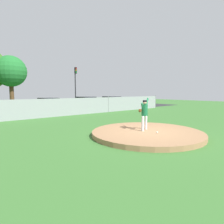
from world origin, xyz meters
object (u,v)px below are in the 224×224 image
(baseball, at_px, (157,132))
(parked_car_white, at_px, (112,102))
(pitcher_youth, at_px, (144,112))
(parked_car_teal, at_px, (49,105))
(traffic_light_far, at_px, (76,80))
(parked_car_silver, at_px, (86,103))

(baseball, distance_m, parked_car_white, 18.03)
(pitcher_youth, bearing_deg, parked_car_teal, 87.48)
(pitcher_youth, bearing_deg, traffic_light_far, 70.68)
(parked_car_teal, bearing_deg, pitcher_youth, -92.52)
(parked_car_silver, xyz_separation_m, traffic_light_far, (0.74, 3.78, 3.09))
(pitcher_youth, xyz_separation_m, baseball, (-0.07, -0.88, -0.93))
(pitcher_youth, xyz_separation_m, parked_car_silver, (5.65, 14.44, -0.43))
(parked_car_white, bearing_deg, baseball, -123.29)
(parked_car_silver, bearing_deg, parked_car_white, -3.55)
(pitcher_youth, relative_size, parked_car_teal, 0.40)
(parked_car_teal, xyz_separation_m, parked_car_white, (9.20, -0.00, -0.00))
(parked_car_white, height_order, traffic_light_far, traffic_light_far)
(pitcher_youth, xyz_separation_m, parked_car_white, (9.82, 14.18, -0.45))
(baseball, height_order, parked_car_white, parked_car_white)
(pitcher_youth, relative_size, parked_car_silver, 0.37)
(pitcher_youth, distance_m, baseball, 1.29)
(pitcher_youth, height_order, traffic_light_far, traffic_light_far)
(pitcher_youth, height_order, parked_car_silver, pitcher_youth)
(parked_car_white, relative_size, traffic_light_far, 0.72)
(parked_car_silver, relative_size, traffic_light_far, 0.79)
(baseball, relative_size, traffic_light_far, 0.01)
(parked_car_teal, relative_size, parked_car_white, 1.02)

